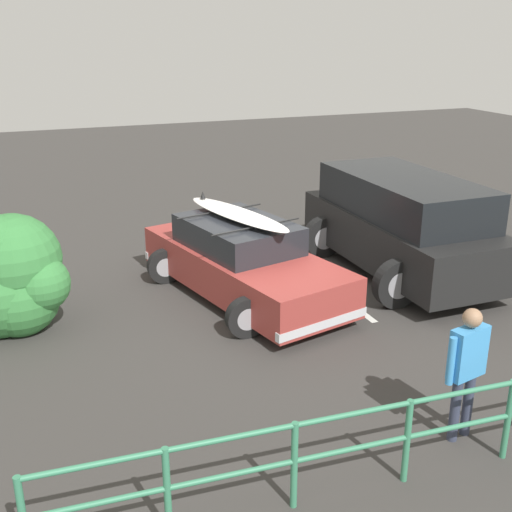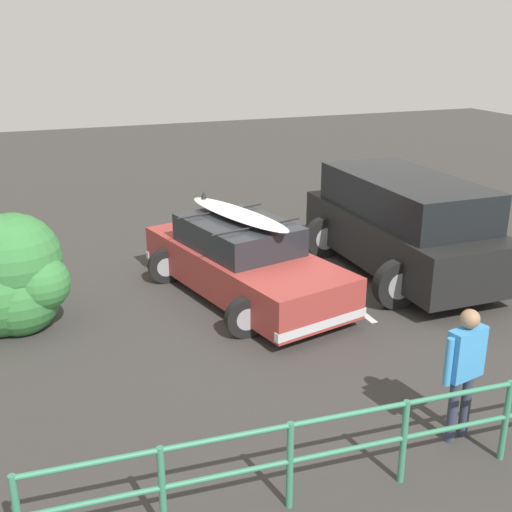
{
  "view_description": "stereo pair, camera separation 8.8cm",
  "coord_description": "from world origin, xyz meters",
  "px_view_note": "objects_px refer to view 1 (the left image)",
  "views": [
    {
      "loc": [
        3.99,
        9.8,
        4.52
      ],
      "look_at": [
        0.35,
        0.48,
        0.95
      ],
      "focal_mm": 45.0,
      "sensor_mm": 36.0,
      "label": 1
    },
    {
      "loc": [
        3.91,
        9.83,
        4.52
      ],
      "look_at": [
        0.35,
        0.48,
        0.95
      ],
      "focal_mm": 45.0,
      "sensor_mm": 36.0,
      "label": 2
    }
  ],
  "objects_px": {
    "sedan_car": "(242,261)",
    "bush_near_left": "(7,276)",
    "suv_car": "(401,224)",
    "person_bystander": "(467,362)"
  },
  "relations": [
    {
      "from": "suv_car",
      "to": "person_bystander",
      "type": "bearing_deg",
      "value": 64.32
    },
    {
      "from": "suv_car",
      "to": "bush_near_left",
      "type": "xyz_separation_m",
      "value": [
        7.09,
        -0.09,
        -0.1
      ]
    },
    {
      "from": "sedan_car",
      "to": "bush_near_left",
      "type": "xyz_separation_m",
      "value": [
        3.87,
        -0.04,
        0.24
      ]
    },
    {
      "from": "sedan_car",
      "to": "suv_car",
      "type": "distance_m",
      "value": 3.24
    },
    {
      "from": "person_bystander",
      "to": "sedan_car",
      "type": "bearing_deg",
      "value": -79.68
    },
    {
      "from": "sedan_car",
      "to": "person_bystander",
      "type": "relative_size",
      "value": 2.87
    },
    {
      "from": "person_bystander",
      "to": "bush_near_left",
      "type": "distance_m",
      "value": 6.86
    },
    {
      "from": "suv_car",
      "to": "bush_near_left",
      "type": "height_order",
      "value": "suv_car"
    },
    {
      "from": "sedan_car",
      "to": "bush_near_left",
      "type": "height_order",
      "value": "bush_near_left"
    },
    {
      "from": "person_bystander",
      "to": "bush_near_left",
      "type": "relative_size",
      "value": 0.83
    }
  ]
}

